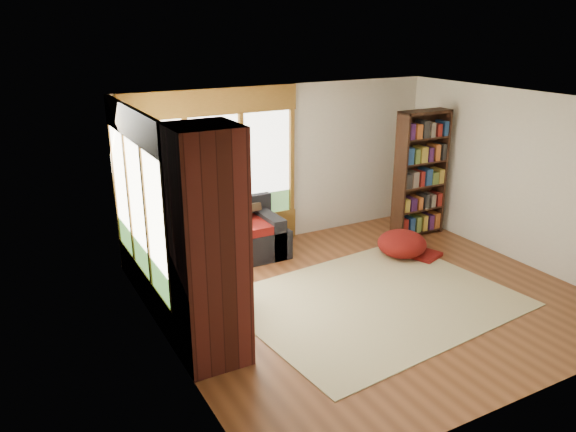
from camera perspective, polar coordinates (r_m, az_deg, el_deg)
name	(u,v)px	position (r m, az deg, el deg)	size (l,w,h in m)	color
floor	(369,296)	(7.78, 8.28, -8.07)	(5.50, 5.50, 0.00)	#5D3219
ceiling	(380,103)	(7.00, 9.31, 11.23)	(5.50, 5.50, 0.00)	white
wall_back	(283,164)	(9.31, -0.54, 5.28)	(5.50, 0.04, 2.60)	silver
wall_front	(540,280)	(5.65, 24.23, -5.96)	(5.50, 0.04, 2.60)	silver
wall_left	(165,244)	(6.10, -12.35, -2.80)	(0.04, 5.00, 2.60)	silver
wall_right	(522,178)	(9.17, 22.66, 3.55)	(0.04, 5.00, 2.60)	silver
windows_back	(215,170)	(8.79, -7.39, 4.61)	(2.82, 0.10, 1.90)	brown
windows_left	(139,208)	(7.19, -14.93, 0.80)	(0.10, 2.62, 1.90)	brown
roller_blind	(122,162)	(7.87, -16.48, 5.27)	(0.03, 0.72, 0.90)	#577846
brick_chimney	(208,249)	(5.89, -8.11, -3.35)	(0.70, 0.70, 2.60)	#471914
sectional_sofa	(189,259)	(8.20, -9.99, -4.36)	(2.20, 2.20, 0.80)	black
area_rug	(375,300)	(7.68, 8.82, -8.45)	(3.56, 2.72, 0.01)	beige
bookshelf	(421,174)	(9.80, 13.32, 4.15)	(0.93, 0.31, 2.16)	black
pouf	(402,243)	(9.06, 11.50, -2.71)	(0.77, 0.77, 0.42)	maroon
dog_tan	(196,219)	(8.26, -9.37, -0.30)	(1.15, 1.02, 0.56)	brown
dog_brindle	(211,246)	(7.45, -7.85, -3.01)	(0.69, 0.86, 0.42)	#332817
throw_pillows	(187,226)	(8.17, -10.26, -1.05)	(1.98, 1.68, 0.45)	#2F2316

